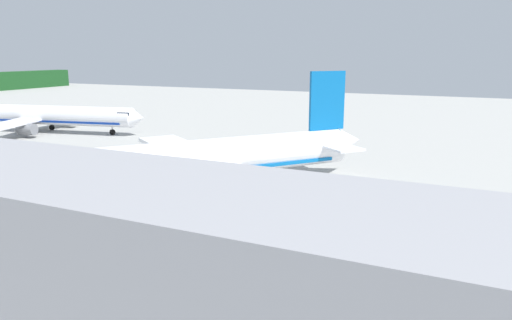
% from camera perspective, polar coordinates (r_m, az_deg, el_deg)
% --- Properties ---
extents(ground, '(240.00, 320.00, 0.20)m').
position_cam_1_polar(ground, '(74.73, -25.93, 0.82)').
color(ground, '#A8A8A3').
extents(airliner_foreground, '(33.97, 30.22, 11.90)m').
position_cam_1_polar(airliner_foreground, '(47.09, -7.98, -0.04)').
color(airliner_foreground, white).
rests_on(airliner_foreground, ground).
extents(airliner_mid_apron, '(30.67, 36.87, 10.60)m').
position_cam_1_polar(airliner_mid_apron, '(91.44, -24.11, 4.96)').
color(airliner_mid_apron, white).
rests_on(airliner_mid_apron, ground).
extents(service_truck_baggage, '(5.02, 5.65, 2.40)m').
position_cam_1_polar(service_truck_baggage, '(32.48, -19.00, -10.33)').
color(service_truck_baggage, yellow).
rests_on(service_truck_baggage, ground).
extents(cargo_container_near, '(1.89, 1.89, 1.91)m').
position_cam_1_polar(cargo_container_near, '(29.39, 1.69, -13.16)').
color(cargo_container_near, '#333338').
rests_on(cargo_container_near, ground).
extents(crew_marshaller, '(0.47, 0.49, 1.71)m').
position_cam_1_polar(crew_marshaller, '(43.76, -25.84, -5.47)').
color(crew_marshaller, '#191E33').
rests_on(crew_marshaller, ground).
extents(crew_loader_left, '(0.57, 0.41, 1.68)m').
position_cam_1_polar(crew_loader_left, '(40.56, -19.90, -6.35)').
color(crew_loader_left, '#191E33').
rests_on(crew_loader_left, ground).
extents(apron_guide_line, '(0.30, 60.00, 0.01)m').
position_cam_1_polar(apron_guide_line, '(43.39, -4.65, -5.73)').
color(apron_guide_line, yellow).
rests_on(apron_guide_line, ground).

